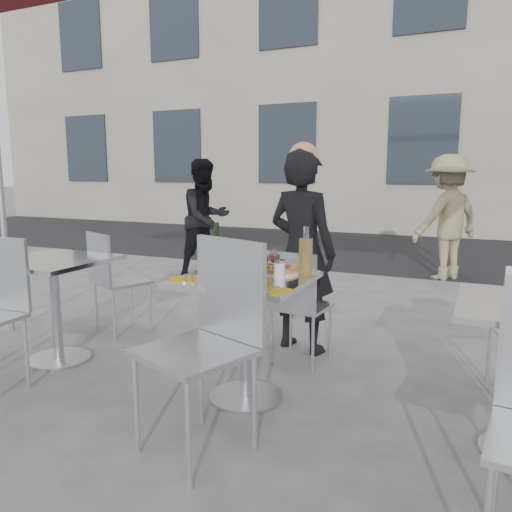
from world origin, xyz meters
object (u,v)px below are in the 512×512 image
at_px(wineglass_red_b, 274,257).
at_px(napkin_right, 271,290).
at_px(pizza_far, 277,269).
at_px(salad_plate, 239,270).
at_px(side_chair_lfar, 112,274).
at_px(pedestrian_a, 206,218).
at_px(sugar_shaker, 280,269).
at_px(wineglass_white_a, 225,257).
at_px(side_table_left, 54,288).
at_px(woman_diner, 302,252).
at_px(pizza_near, 240,281).
at_px(main_table, 245,312).
at_px(wine_bottle, 217,252).
at_px(pedestrian_b, 447,218).
at_px(carafe, 306,256).
at_px(wineglass_white_b, 245,257).
at_px(chair_near, 211,327).
at_px(napkin_left, 187,279).
at_px(wineglass_red_a, 263,259).
at_px(chair_far, 297,298).

relative_size(wineglass_red_b, napkin_right, 0.75).
relative_size(pizza_far, salad_plate, 1.42).
distance_m(pizza_far, napkin_right, 0.50).
xyz_separation_m(side_chair_lfar, pedestrian_a, (-0.49, 2.42, 0.25)).
xyz_separation_m(sugar_shaker, wineglass_white_a, (-0.32, -0.06, 0.06)).
distance_m(side_table_left, woman_diner, 1.80).
relative_size(side_table_left, pedestrian_a, 0.49).
relative_size(pizza_near, pizza_far, 1.11).
height_order(main_table, wine_bottle, wine_bottle).
height_order(pedestrian_a, pedestrian_b, pedestrian_b).
height_order(carafe, napkin_right, carafe).
xyz_separation_m(wine_bottle, wineglass_white_b, (0.23, -0.09, -0.00)).
height_order(pizza_far, wineglass_white_a, wineglass_white_a).
bearing_deg(wineglass_white_b, pedestrian_a, 123.64).
xyz_separation_m(chair_near, sugar_shaker, (0.12, 0.57, 0.19)).
distance_m(chair_near, sugar_shaker, 0.62).
height_order(wineglass_red_b, napkin_left, wineglass_red_b).
height_order(pizza_far, napkin_right, pizza_far).
distance_m(side_chair_lfar, napkin_right, 2.07).
bearing_deg(side_chair_lfar, pizza_near, 176.15).
bearing_deg(carafe, pizza_far, 171.92).
xyz_separation_m(pedestrian_a, napkin_right, (2.33, -3.35, -0.01)).
xyz_separation_m(pedestrian_b, wineglass_red_a, (-0.72, -4.14, 0.07)).
xyz_separation_m(napkin_left, napkin_right, (0.54, -0.06, 0.00)).
relative_size(main_table, chair_near, 0.73).
bearing_deg(pedestrian_a, napkin_right, -122.88).
distance_m(main_table, wineglass_white_b, 0.32).
height_order(wineglass_white_a, napkin_right, wineglass_white_a).
bearing_deg(wineglass_white_b, chair_near, -80.88).
height_order(wineglass_white_b, wineglass_red_a, same).
distance_m(pizza_far, wineglass_white_a, 0.34).
bearing_deg(wineglass_white_b, wine_bottle, 158.59).
bearing_deg(chair_near, pedestrian_b, 100.53).
bearing_deg(pizza_far, wineglass_red_b, -76.33).
distance_m(side_table_left, pizza_far, 1.64).
bearing_deg(pedestrian_b, napkin_left, 24.92).
height_order(woman_diner, pizza_far, woman_diner).
distance_m(pedestrian_a, salad_plate, 3.68).
height_order(wineglass_white_b, wineglass_red_b, same).
bearing_deg(chair_far, side_table_left, 27.05).
distance_m(woman_diner, wineglass_white_a, 0.98).
bearing_deg(wineglass_white_b, napkin_right, -45.14).
height_order(wine_bottle, wineglass_red_b, wine_bottle).
relative_size(woman_diner, pedestrian_a, 1.00).
bearing_deg(pizza_far, napkin_left, -132.79).
bearing_deg(chair_near, wineglass_white_b, 118.83).
xyz_separation_m(main_table, carafe, (0.30, 0.19, 0.33)).
bearing_deg(pedestrian_b, chair_far, 27.26).
distance_m(side_table_left, wineglass_white_b, 1.51).
bearing_deg(wineglass_red_a, wine_bottle, 161.68).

